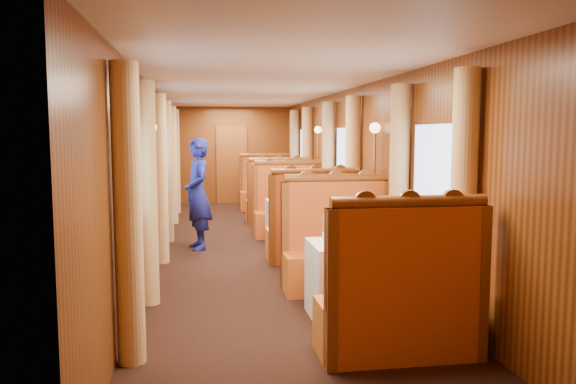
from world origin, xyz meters
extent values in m
cube|color=brown|center=(0.00, 5.97, 1.00)|extent=(0.80, 0.04, 2.00)
cube|color=white|center=(0.75, -3.50, 0.38)|extent=(1.05, 0.72, 0.75)
cube|color=#AA2F12|center=(0.75, -4.45, 0.23)|extent=(1.30, 0.55, 0.45)
cube|color=#AA2F12|center=(0.75, -4.67, 0.85)|extent=(1.30, 0.12, 0.80)
cylinder|color=brown|center=(0.75, -4.67, 1.29)|extent=(1.23, 0.10, 0.10)
cube|color=#AA2F12|center=(0.75, -2.55, 0.23)|extent=(1.30, 0.55, 0.45)
cube|color=#AA2F12|center=(0.75, -2.33, 0.85)|extent=(1.30, 0.12, 0.80)
cylinder|color=brown|center=(0.75, -2.33, 1.29)|extent=(1.23, 0.10, 0.10)
cube|color=white|center=(0.75, 0.00, 0.38)|extent=(1.05, 0.72, 0.75)
cube|color=#AA2F12|center=(0.75, -0.95, 0.23)|extent=(1.30, 0.55, 0.45)
cube|color=#AA2F12|center=(0.75, -1.17, 0.85)|extent=(1.30, 0.12, 0.80)
cylinder|color=brown|center=(0.75, -1.17, 1.29)|extent=(1.23, 0.10, 0.10)
cube|color=#AA2F12|center=(0.75, 0.95, 0.23)|extent=(1.30, 0.55, 0.45)
cube|color=#AA2F12|center=(0.75, 1.17, 0.85)|extent=(1.30, 0.12, 0.80)
cylinder|color=brown|center=(0.75, 1.17, 1.29)|extent=(1.23, 0.10, 0.10)
cube|color=white|center=(0.75, 3.50, 0.38)|extent=(1.05, 0.72, 0.75)
cube|color=#AA2F12|center=(0.75, 2.55, 0.23)|extent=(1.30, 0.55, 0.45)
cube|color=#AA2F12|center=(0.75, 2.33, 0.85)|extent=(1.30, 0.12, 0.80)
cylinder|color=brown|center=(0.75, 2.33, 1.29)|extent=(1.23, 0.10, 0.10)
cube|color=#AA2F12|center=(0.75, 4.45, 0.23)|extent=(1.30, 0.55, 0.45)
cube|color=#AA2F12|center=(0.75, 4.67, 0.85)|extent=(1.30, 0.12, 0.80)
cylinder|color=brown|center=(0.75, 4.67, 1.29)|extent=(1.23, 0.10, 0.10)
cube|color=silver|center=(0.66, -3.51, 0.76)|extent=(0.40, 0.34, 0.01)
cylinder|color=white|center=(1.03, -3.66, 0.76)|extent=(0.24, 0.24, 0.01)
cylinder|color=white|center=(0.40, -3.36, 0.79)|extent=(0.08, 0.08, 0.08)
cylinder|color=white|center=(0.40, -3.36, 0.92)|extent=(0.05, 0.05, 0.18)
cylinder|color=white|center=(0.48, -3.30, 0.79)|extent=(0.08, 0.08, 0.08)
cylinder|color=white|center=(0.48, -3.30, 0.92)|extent=(0.05, 0.05, 0.18)
cylinder|color=silver|center=(0.74, 0.03, 0.82)|extent=(0.06, 0.06, 0.14)
cylinder|color=silver|center=(0.74, 3.48, 0.82)|extent=(0.06, 0.06, 0.14)
cylinder|color=#DCB171|center=(-1.38, -4.28, 1.18)|extent=(0.22, 0.22, 2.35)
cylinder|color=#DCB171|center=(-1.38, -2.72, 1.18)|extent=(0.22, 0.22, 2.35)
cylinder|color=#DCB171|center=(1.38, -4.28, 1.18)|extent=(0.22, 0.22, 2.35)
cylinder|color=#DCB171|center=(1.38, -2.72, 1.18)|extent=(0.22, 0.22, 2.35)
cylinder|color=#DCB171|center=(-1.38, -0.78, 1.18)|extent=(0.22, 0.22, 2.35)
cylinder|color=#DCB171|center=(-1.38, 0.78, 1.18)|extent=(0.22, 0.22, 2.35)
cylinder|color=#DCB171|center=(1.38, -0.78, 1.18)|extent=(0.22, 0.22, 2.35)
cylinder|color=#DCB171|center=(1.38, 0.78, 1.18)|extent=(0.22, 0.22, 2.35)
cylinder|color=#DCB171|center=(-1.38, 2.72, 1.18)|extent=(0.22, 0.22, 2.35)
cylinder|color=#DCB171|center=(-1.38, 4.28, 1.18)|extent=(0.22, 0.22, 2.35)
cylinder|color=#DCB171|center=(1.38, 2.72, 1.18)|extent=(0.22, 0.22, 2.35)
cylinder|color=#DCB171|center=(1.38, 4.28, 1.18)|extent=(0.22, 0.22, 2.35)
cylinder|color=#BF8C3F|center=(-1.40, -1.75, 0.93)|extent=(0.04, 0.04, 1.85)
sphere|color=#FFD18C|center=(-1.40, -1.75, 1.88)|extent=(0.14, 0.14, 0.14)
cylinder|color=#BF8C3F|center=(1.40, -1.75, 0.93)|extent=(0.04, 0.04, 1.85)
sphere|color=#FFD18C|center=(1.40, -1.75, 1.88)|extent=(0.14, 0.14, 0.14)
cylinder|color=#BF8C3F|center=(-1.40, 1.75, 0.93)|extent=(0.04, 0.04, 1.85)
sphere|color=#FFD18C|center=(-1.40, 1.75, 1.88)|extent=(0.14, 0.14, 0.14)
cylinder|color=#BF8C3F|center=(1.40, 1.75, 0.93)|extent=(0.04, 0.04, 1.85)
sphere|color=#FFD18C|center=(1.40, 1.75, 1.88)|extent=(0.14, 0.14, 0.14)
imported|color=navy|center=(-0.86, 0.11, 0.87)|extent=(0.56, 0.72, 1.74)
cube|color=beige|center=(0.75, 0.83, 0.75)|extent=(0.40, 0.24, 0.55)
sphere|color=tan|center=(0.75, 0.83, 1.11)|extent=(0.20, 0.20, 0.20)
cube|color=beige|center=(0.75, 0.66, 0.52)|extent=(0.36, 0.30, 0.14)
camera|label=1|loc=(-0.82, -8.71, 1.81)|focal=35.00mm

